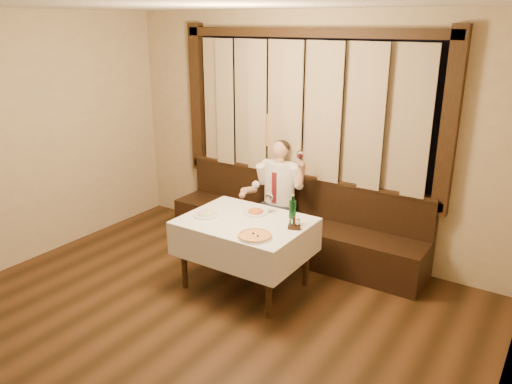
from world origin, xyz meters
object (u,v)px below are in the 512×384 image
Objects in this scene: banquette at (293,228)px; pasta_cream at (206,213)px; pizza at (255,236)px; dining_table at (245,230)px; green_bottle at (292,212)px; pasta_red at (256,210)px; seated_man at (277,189)px; cruet_caddy at (294,225)px.

banquette reaches higher than pasta_cream.
dining_table is at bearing 136.32° from pizza.
pizza is 1.34× the size of pasta_cream.
green_bottle is (0.46, 0.15, 0.24)m from dining_table.
banquette reaches higher than pizza.
seated_man is at bearing 103.59° from pasta_red.
pasta_red is 0.49m from green_bottle.
green_bottle is 0.23× the size of seated_man.
dining_table is at bearing 16.97° from pasta_cream.
cruet_caddy reaches higher than pasta_cream.
green_bottle is at bearing 109.91° from cruet_caddy.
dining_table is at bearing -90.00° from banquette.
pizza is at bearing -107.90° from green_bottle.
pizza is (0.32, -1.33, 0.46)m from banquette.
pasta_red is 0.56m from cruet_caddy.
pasta_red is 1.05× the size of pasta_cream.
pasta_red reaches higher than dining_table.
banquette is 1.31m from pasta_cream.
seated_man is at bearing 112.18° from pizza.
pasta_red is at bearing -91.02° from banquette.
cruet_caddy is at bearing 7.50° from dining_table.
banquette is 1.08m from dining_table.
green_bottle is at bearing -50.41° from seated_man.
seated_man reaches higher than cruet_caddy.
pasta_red is 0.52m from pasta_cream.
banquette is 1.20m from cruet_caddy.
pasta_cream is (-0.73, 0.18, 0.02)m from pizza.
pasta_cream is 1.08m from seated_man.
pizza is at bearing -13.74° from pasta_cream.
pasta_cream is (-0.39, -0.34, -0.00)m from pasta_red.
banquette is 9.45× the size of pizza.
banquette reaches higher than pasta_red.
dining_table is 0.56m from cruet_caddy.
seated_man is (-0.65, 0.79, -0.09)m from green_bottle.
pasta_red is at bearing -76.41° from seated_man.
banquette is at bearing 117.85° from green_bottle.
seated_man is at bearing 78.23° from pasta_cream.
pizza is 0.25× the size of seated_man.
dining_table is at bearing -162.13° from green_bottle.
dining_table is 0.45m from pasta_cream.
pasta_cream is at bearing -109.60° from banquette.
banquette is at bearing 98.33° from cruet_caddy.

